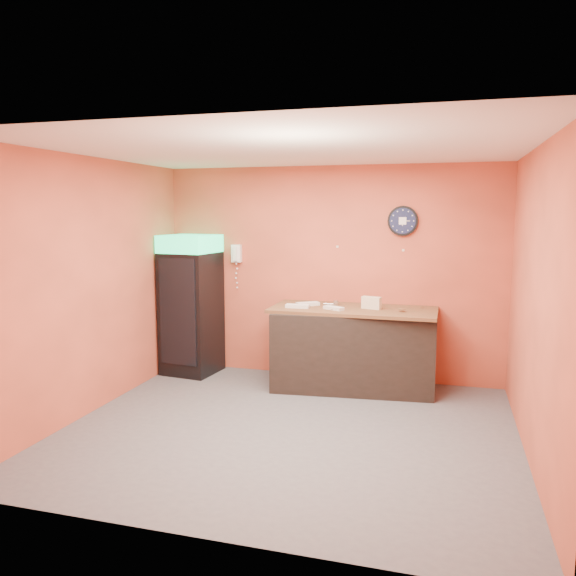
% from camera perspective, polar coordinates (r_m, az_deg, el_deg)
% --- Properties ---
extents(floor, '(4.50, 4.50, 0.00)m').
position_cam_1_polar(floor, '(5.89, 0.07, -14.23)').
color(floor, '#47474C').
rests_on(floor, ground).
extents(back_wall, '(4.50, 0.02, 2.80)m').
position_cam_1_polar(back_wall, '(7.45, 4.26, 1.54)').
color(back_wall, '#D5583C').
rests_on(back_wall, floor).
extents(left_wall, '(0.02, 4.00, 2.80)m').
position_cam_1_polar(left_wall, '(6.50, -19.38, 0.19)').
color(left_wall, '#D5583C').
rests_on(left_wall, floor).
extents(right_wall, '(0.02, 4.00, 2.80)m').
position_cam_1_polar(right_wall, '(5.37, 23.83, -1.56)').
color(right_wall, '#D5583C').
rests_on(right_wall, floor).
extents(ceiling, '(4.50, 4.00, 0.02)m').
position_cam_1_polar(ceiling, '(5.50, 0.07, 13.95)').
color(ceiling, white).
rests_on(ceiling, back_wall).
extents(beverage_cooler, '(0.73, 0.74, 1.89)m').
position_cam_1_polar(beverage_cooler, '(7.74, -9.89, -1.87)').
color(beverage_cooler, black).
rests_on(beverage_cooler, floor).
extents(prep_counter, '(2.03, 1.06, 0.98)m').
position_cam_1_polar(prep_counter, '(7.12, 6.59, -6.24)').
color(prep_counter, black).
rests_on(prep_counter, floor).
extents(wall_clock, '(0.38, 0.06, 0.38)m').
position_cam_1_polar(wall_clock, '(7.25, 11.58, 6.70)').
color(wall_clock, black).
rests_on(wall_clock, back_wall).
extents(wall_phone, '(0.13, 0.11, 0.24)m').
position_cam_1_polar(wall_phone, '(7.75, -5.27, 3.51)').
color(wall_phone, white).
rests_on(wall_phone, back_wall).
extents(butcher_paper, '(2.04, 0.90, 0.04)m').
position_cam_1_polar(butcher_paper, '(7.02, 6.66, -2.20)').
color(butcher_paper, brown).
rests_on(butcher_paper, prep_counter).
extents(sub_roll_stack, '(0.25, 0.14, 0.15)m').
position_cam_1_polar(sub_roll_stack, '(6.97, 8.47, -1.50)').
color(sub_roll_stack, beige).
rests_on(sub_roll_stack, butcher_paper).
extents(wrapped_sandwich_left, '(0.30, 0.13, 0.04)m').
position_cam_1_polar(wrapped_sandwich_left, '(6.98, 0.97, -1.85)').
color(wrapped_sandwich_left, silver).
rests_on(wrapped_sandwich_left, butcher_paper).
extents(wrapped_sandwich_mid, '(0.28, 0.21, 0.04)m').
position_cam_1_polar(wrapped_sandwich_mid, '(6.88, 4.66, -2.04)').
color(wrapped_sandwich_mid, silver).
rests_on(wrapped_sandwich_mid, butcher_paper).
extents(wrapped_sandwich_right, '(0.30, 0.26, 0.04)m').
position_cam_1_polar(wrapped_sandwich_right, '(7.15, 2.03, -1.63)').
color(wrapped_sandwich_right, silver).
rests_on(wrapped_sandwich_right, butcher_paper).
extents(kitchen_tool, '(0.06, 0.06, 0.06)m').
position_cam_1_polar(kitchen_tool, '(7.20, 4.88, -1.49)').
color(kitchen_tool, silver).
rests_on(kitchen_tool, butcher_paper).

